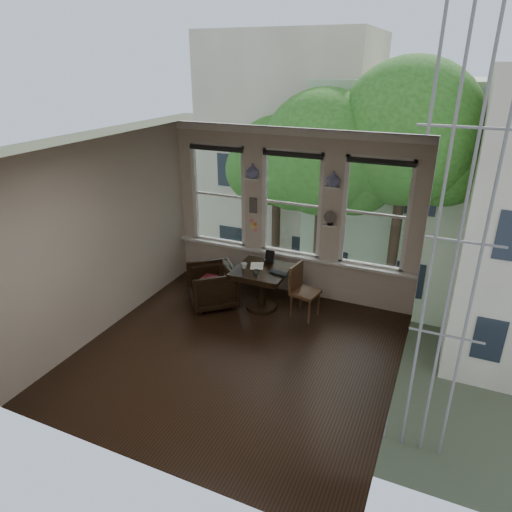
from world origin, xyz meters
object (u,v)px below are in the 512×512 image
at_px(table, 262,288).
at_px(side_chair_right, 305,292).
at_px(laptop, 277,274).
at_px(mug, 244,266).
at_px(armchair_left, 212,286).

bearing_deg(table, side_chair_right, 0.87).
xyz_separation_m(laptop, mug, (-0.61, 0.03, 0.03)).
distance_m(table, mug, 0.52).
distance_m(table, laptop, 0.52).
relative_size(armchair_left, laptop, 2.41).
bearing_deg(armchair_left, side_chair_right, 59.05).
bearing_deg(table, mug, -160.40).
distance_m(table, armchair_left, 0.88).
relative_size(table, mug, 8.78).
bearing_deg(side_chair_right, armchair_left, 109.22).
height_order(table, armchair_left, table).
height_order(armchair_left, mug, mug).
bearing_deg(table, laptop, -21.07).
height_order(armchair_left, side_chair_right, side_chair_right).
xyz_separation_m(side_chair_right, laptop, (-0.46, -0.14, 0.30)).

